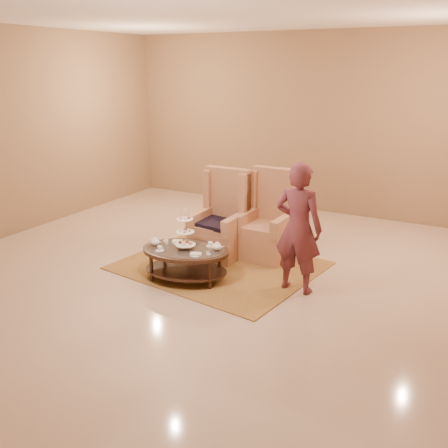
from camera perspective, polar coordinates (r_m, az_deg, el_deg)
The scene contains 9 objects.
ground at distance 7.08m, azimuth -1.49°, elevation -6.09°, with size 8.00×8.00×0.00m, color #CDB098.
ceiling at distance 7.08m, azimuth -1.49°, elevation -6.09°, with size 8.00×8.00×0.02m, color white.
wall_back at distance 10.20m, azimuth 9.95°, elevation 11.22°, with size 8.00×0.04×3.50m, color #947251.
wall_left at distance 9.23m, azimuth -23.94°, elevation 9.33°, with size 0.04×8.00×3.50m, color #947251.
rug at distance 7.45m, azimuth -0.51°, elevation -4.76°, with size 2.99×2.60×0.01m.
tea_table at distance 6.89m, azimuth -4.41°, elevation -3.46°, with size 1.37×1.07×1.02m.
armchair_left at distance 7.75m, azimuth -0.29°, elevation -0.32°, with size 0.73×0.75×1.35m.
armchair_right at distance 7.74m, azimuth 5.09°, elevation -0.43°, with size 0.76×0.78×1.36m.
person at distance 6.45m, azimuth 8.49°, elevation -0.49°, with size 0.65×0.44×1.73m.
Camera 1 is at (3.26, -5.60, 2.85)m, focal length 40.00 mm.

